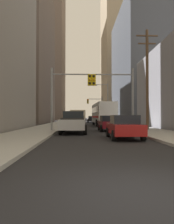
# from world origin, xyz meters

# --- Properties ---
(ground_plane) EXTENTS (400.00, 400.00, 0.00)m
(ground_plane) POSITION_xyz_m (0.00, 0.00, 0.00)
(ground_plane) COLOR black
(sidewalk_left) EXTENTS (3.95, 160.00, 0.15)m
(sidewalk_left) POSITION_xyz_m (-5.20, 50.00, 0.07)
(sidewalk_left) COLOR #9E9E99
(sidewalk_left) RESTS_ON ground
(sidewalk_right) EXTENTS (3.95, 160.00, 0.15)m
(sidewalk_right) POSITION_xyz_m (5.20, 50.00, 0.07)
(sidewalk_right) COLOR #9E9E99
(sidewalk_right) RESTS_ON ground
(city_bus) EXTENTS (2.79, 11.56, 3.40)m
(city_bus) POSITION_xyz_m (2.37, 29.63, 1.93)
(city_bus) COLOR silver
(city_bus) RESTS_ON ground
(pickup_truck_silver) EXTENTS (2.20, 5.46, 1.90)m
(pickup_truck_silver) POSITION_xyz_m (-1.73, 14.83, 0.93)
(pickup_truck_silver) COLOR #B7BABF
(pickup_truck_silver) RESTS_ON ground
(cargo_van_beige) EXTENTS (2.16, 5.24, 2.26)m
(cargo_van_beige) POSITION_xyz_m (-1.51, 26.24, 1.29)
(cargo_van_beige) COLOR #C6B793
(cargo_van_beige) RESTS_ON ground
(sedan_red) EXTENTS (1.95, 4.21, 1.52)m
(sedan_red) POSITION_xyz_m (1.67, 9.86, 0.77)
(sedan_red) COLOR maroon
(sedan_red) RESTS_ON ground
(sedan_maroon) EXTENTS (1.95, 4.25, 1.52)m
(sedan_maroon) POSITION_xyz_m (1.68, 17.41, 0.77)
(sedan_maroon) COLOR maroon
(sedan_maroon) RESTS_ON ground
(sedan_blue) EXTENTS (1.95, 4.22, 1.52)m
(sedan_blue) POSITION_xyz_m (-1.57, 32.46, 0.77)
(sedan_blue) COLOR navy
(sedan_blue) RESTS_ON ground
(sedan_green) EXTENTS (1.95, 4.22, 1.52)m
(sedan_green) POSITION_xyz_m (-1.48, 44.76, 0.77)
(sedan_green) COLOR #195938
(sedan_green) RESTS_ON ground
(sedan_black) EXTENTS (1.95, 4.26, 1.52)m
(sedan_black) POSITION_xyz_m (1.55, 46.89, 0.77)
(sedan_black) COLOR black
(sedan_black) RESTS_ON ground
(traffic_signal_near_left) EXTENTS (3.84, 0.44, 6.00)m
(traffic_signal_near_left) POSITION_xyz_m (-2.19, 16.27, 4.05)
(traffic_signal_near_left) COLOR gray
(traffic_signal_near_left) RESTS_ON ground
(traffic_signal_near_right) EXTENTS (3.99, 0.44, 6.00)m
(traffic_signal_near_right) POSITION_xyz_m (2.12, 16.27, 4.05)
(traffic_signal_near_right) COLOR gray
(traffic_signal_near_right) RESTS_ON ground
(traffic_signal_far_right) EXTENTS (3.52, 0.44, 6.00)m
(traffic_signal_far_right) POSITION_xyz_m (2.34, 45.25, 4.03)
(traffic_signal_far_right) COLOR gray
(traffic_signal_far_right) RESTS_ON ground
(utility_pole_right) EXTENTS (2.20, 0.28, 10.20)m
(utility_pole_right) POSITION_xyz_m (5.59, 17.52, 5.38)
(utility_pole_right) COLOR brown
(utility_pole_right) RESTS_ON ground
(street_lamp_right) EXTENTS (2.57, 0.32, 7.50)m
(street_lamp_right) POSITION_xyz_m (3.51, 35.66, 4.56)
(street_lamp_right) COLOR gray
(street_lamp_right) RESTS_ON ground
(building_left_far_tower) EXTENTS (23.95, 21.88, 61.59)m
(building_left_far_tower) POSITION_xyz_m (-20.51, 93.09, 30.80)
(building_left_far_tower) COLOR #66564C
(building_left_far_tower) RESTS_ON ground
(building_right_mid_block) EXTENTS (24.58, 25.58, 27.96)m
(building_right_mid_block) POSITION_xyz_m (20.93, 50.30, 13.98)
(building_right_mid_block) COLOR #4C515B
(building_right_mid_block) RESTS_ON ground
(building_right_far_highrise) EXTENTS (21.95, 25.06, 56.68)m
(building_right_far_highrise) POSITION_xyz_m (19.53, 86.37, 28.34)
(building_right_far_highrise) COLOR tan
(building_right_far_highrise) RESTS_ON ground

